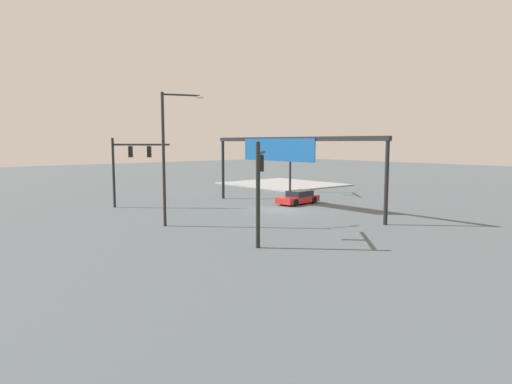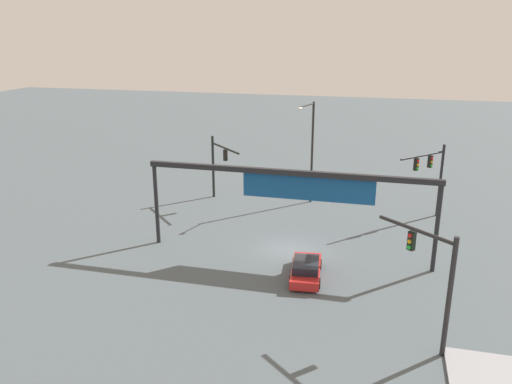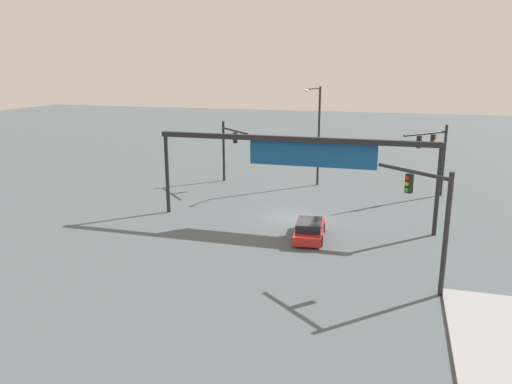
{
  "view_description": "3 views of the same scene",
  "coord_description": "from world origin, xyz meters",
  "px_view_note": "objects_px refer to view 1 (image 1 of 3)",
  "views": [
    {
      "loc": [
        -26.83,
        25.37,
        5.62
      ],
      "look_at": [
        0.7,
        2.18,
        1.6
      ],
      "focal_mm": 31.59,
      "sensor_mm": 36.0,
      "label": 1
    },
    {
      "loc": [
        5.76,
        -32.18,
        14.65
      ],
      "look_at": [
        -2.87,
        1.95,
        3.44
      ],
      "focal_mm": 35.98,
      "sensor_mm": 36.0,
      "label": 2
    },
    {
      "loc": [
        6.79,
        -33.41,
        10.65
      ],
      "look_at": [
        -2.32,
        -1.81,
        2.27
      ],
      "focal_mm": 35.0,
      "sensor_mm": 36.0,
      "label": 3
    }
  ],
  "objects_px": {
    "traffic_signal_opposite_side": "(127,160)",
    "sedan_car_approaching": "(298,198)",
    "traffic_signal_near_corner": "(291,157)",
    "traffic_signal_cross_street": "(260,178)",
    "streetlamp_curved_arm": "(168,149)"
  },
  "relations": [
    {
      "from": "traffic_signal_opposite_side",
      "to": "sedan_car_approaching",
      "type": "xyz_separation_m",
      "value": [
        -7.89,
        -12.75,
        -3.48
      ]
    },
    {
      "from": "traffic_signal_cross_street",
      "to": "streetlamp_curved_arm",
      "type": "bearing_deg",
      "value": 53.31
    },
    {
      "from": "sedan_car_approaching",
      "to": "traffic_signal_cross_street",
      "type": "bearing_deg",
      "value": 31.3
    },
    {
      "from": "traffic_signal_near_corner",
      "to": "traffic_signal_cross_street",
      "type": "height_order",
      "value": "traffic_signal_near_corner"
    },
    {
      "from": "traffic_signal_near_corner",
      "to": "sedan_car_approaching",
      "type": "distance_m",
      "value": 9.47
    },
    {
      "from": "traffic_signal_near_corner",
      "to": "traffic_signal_cross_street",
      "type": "bearing_deg",
      "value": -8.1
    },
    {
      "from": "traffic_signal_near_corner",
      "to": "traffic_signal_opposite_side",
      "type": "height_order",
      "value": "traffic_signal_near_corner"
    },
    {
      "from": "traffic_signal_opposite_side",
      "to": "streetlamp_curved_arm",
      "type": "relative_size",
      "value": 0.67
    },
    {
      "from": "traffic_signal_opposite_side",
      "to": "sedan_car_approaching",
      "type": "height_order",
      "value": "traffic_signal_opposite_side"
    },
    {
      "from": "traffic_signal_near_corner",
      "to": "streetlamp_curved_arm",
      "type": "relative_size",
      "value": 0.68
    },
    {
      "from": "traffic_signal_opposite_side",
      "to": "traffic_signal_cross_street",
      "type": "xyz_separation_m",
      "value": [
        -17.81,
        0.4,
        -0.38
      ]
    },
    {
      "from": "traffic_signal_cross_street",
      "to": "streetlamp_curved_arm",
      "type": "height_order",
      "value": "streetlamp_curved_arm"
    },
    {
      "from": "traffic_signal_opposite_side",
      "to": "sedan_car_approaching",
      "type": "bearing_deg",
      "value": 11.09
    },
    {
      "from": "traffic_signal_cross_street",
      "to": "streetlamp_curved_arm",
      "type": "xyz_separation_m",
      "value": [
        7.96,
        1.15,
        1.47
      ]
    },
    {
      "from": "sedan_car_approaching",
      "to": "traffic_signal_near_corner",
      "type": "bearing_deg",
      "value": -135.66
    }
  ]
}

